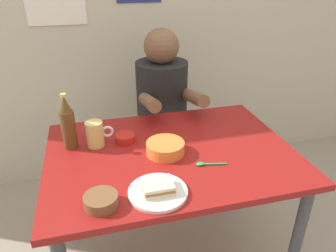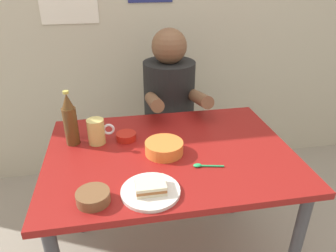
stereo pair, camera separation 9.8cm
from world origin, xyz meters
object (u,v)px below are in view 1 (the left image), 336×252
at_px(person_seated, 162,95).
at_px(beer_mug, 95,134).
at_px(sandwich, 158,187).
at_px(stool, 162,150).
at_px(beer_bottle, 68,124).
at_px(sambal_bowl_red, 125,138).
at_px(dining_table, 171,168).
at_px(plate_orange, 158,192).

xyz_separation_m(person_seated, beer_mug, (-0.43, -0.49, 0.03)).
height_order(person_seated, sandwich, person_seated).
distance_m(stool, beer_bottle, 0.89).
height_order(sandwich, beer_mug, beer_mug).
relative_size(stool, beer_bottle, 1.72).
bearing_deg(sambal_bowl_red, dining_table, -36.14).
xyz_separation_m(plate_orange, beer_bottle, (-0.31, 0.42, 0.11)).
bearing_deg(sambal_bowl_red, beer_bottle, 178.00).
bearing_deg(stool, sandwich, -104.47).
xyz_separation_m(plate_orange, sandwich, (0.00, 0.00, 0.02)).
height_order(sandwich, beer_bottle, beer_bottle).
height_order(plate_orange, beer_mug, beer_mug).
xyz_separation_m(stool, beer_bottle, (-0.55, -0.48, 0.51)).
height_order(stool, beer_mug, beer_mug).
distance_m(person_seated, sambal_bowl_red, 0.57).
distance_m(stool, sandwich, 1.03).
relative_size(plate_orange, sambal_bowl_red, 2.29).
height_order(beer_mug, beer_bottle, beer_bottle).
bearing_deg(stool, beer_bottle, -138.45).
relative_size(sandwich, beer_mug, 0.87).
bearing_deg(dining_table, sambal_bowl_red, 143.86).
xyz_separation_m(beer_bottle, sambal_bowl_red, (0.25, -0.01, -0.10)).
bearing_deg(person_seated, plate_orange, -104.64).
distance_m(dining_table, person_seated, 0.64).
relative_size(person_seated, plate_orange, 3.27).
bearing_deg(beer_mug, plate_orange, -64.14).
height_order(dining_table, sambal_bowl_red, sambal_bowl_red).
xyz_separation_m(dining_table, stool, (0.11, 0.63, -0.30)).
relative_size(person_seated, beer_bottle, 2.75).
distance_m(sandwich, sambal_bowl_red, 0.42).
xyz_separation_m(sandwich, sambal_bowl_red, (-0.06, 0.42, -0.01)).
relative_size(sandwich, beer_bottle, 0.42).
xyz_separation_m(dining_table, sambal_bowl_red, (-0.19, 0.14, 0.11)).
height_order(plate_orange, beer_bottle, beer_bottle).
distance_m(dining_table, sambal_bowl_red, 0.26).
bearing_deg(person_seated, sandwich, -104.64).
relative_size(stool, plate_orange, 2.05).
distance_m(dining_table, beer_mug, 0.38).
relative_size(beer_mug, sambal_bowl_red, 1.31).
bearing_deg(sandwich, sambal_bowl_red, 98.80).
xyz_separation_m(stool, person_seated, (0.00, -0.01, 0.42)).
distance_m(beer_mug, beer_bottle, 0.13).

